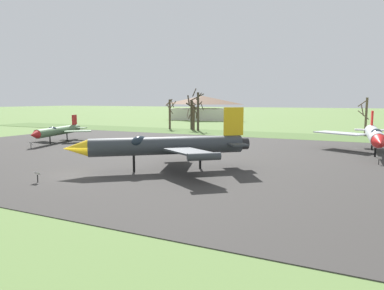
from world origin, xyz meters
The scene contains 15 objects.
ground_plane centered at (0.00, 0.00, 0.00)m, with size 600.00×600.00×0.00m, color #607F42.
asphalt_apron centered at (0.00, 14.17, 0.03)m, with size 71.83×47.22×0.05m, color #383533.
grass_verge_strip centered at (0.00, 43.78, 0.03)m, with size 131.83×12.00×0.06m, color #4E6B35.
jet_fighter_front_left centered at (6.07, 5.18, 2.45)m, with size 15.02×13.66×5.99m.
info_placard_front_left centered at (-0.75, -3.65, 0.59)m, with size 0.57×0.32×0.92m.
jet_fighter_front_right centered at (24.26, 25.45, 2.41)m, with size 14.98×17.63×5.19m.
info_placard_front_right centered at (24.57, 17.31, 0.56)m, with size 0.55×0.36×0.89m.
jet_fighter_rear_center centered at (-20.20, 17.12, 1.90)m, with size 9.57×13.22×4.19m.
info_placard_rear_center centered at (-18.48, 10.56, 0.57)m, with size 0.47×0.31×0.92m.
bare_tree_far_left centered at (-17.53, 48.38, 3.79)m, with size 2.45×2.25×6.98m.
bare_tree_left_of_center centered at (-12.08, 48.62, 3.88)m, with size 2.73×1.93×7.78m.
bare_tree_center centered at (-10.80, 47.09, 3.19)m, with size 3.14×2.91×7.24m.
bare_tree_right_of_center centered at (-9.61, 46.72, 4.74)m, with size 3.28×3.12×9.25m.
bare_tree_far_right centered at (23.29, 49.04, 3.83)m, with size 2.03×2.99×7.16m.
visitor_building centered at (-26.29, 86.25, 4.07)m, with size 20.94×11.09×8.12m.
Camera 1 is at (22.78, -23.58, 6.69)m, focal length 33.12 mm.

